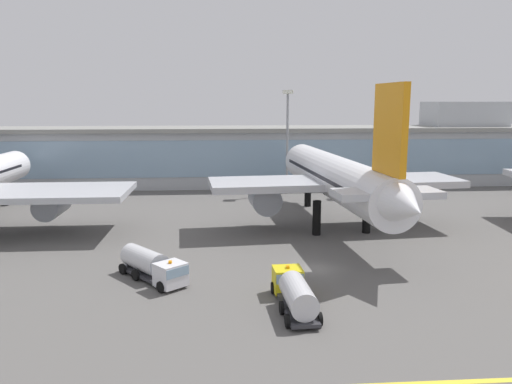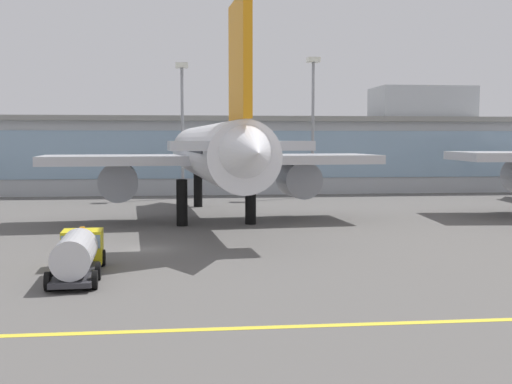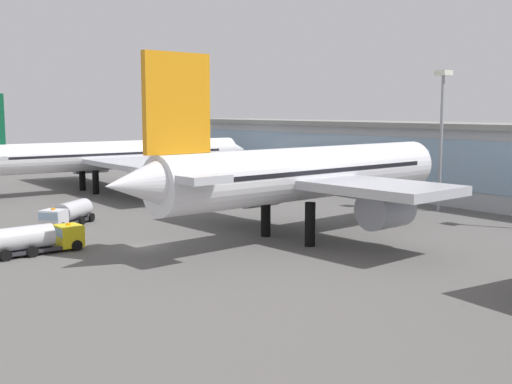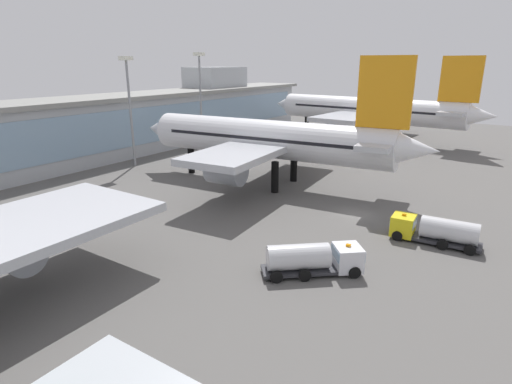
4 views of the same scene
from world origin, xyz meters
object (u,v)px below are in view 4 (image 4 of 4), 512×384
Objects in this scene: airliner_near_right at (268,140)px; fuel_tanker_truck at (316,258)px; apron_light_mast_centre at (129,94)px; baggage_tug_near at (432,229)px; airliner_far_right at (369,111)px; apron_light_mast_west at (200,86)px.

airliner_near_right is 5.73× the size of fuel_tanker_truck.
airliner_near_right is 2.50× the size of apron_light_mast_centre.
apron_light_mast_centre is at bearing -10.05° from baggage_tug_near.
fuel_tanker_truck is at bearing 125.40° from airliner_near_right.
baggage_tug_near is at bearing -96.89° from apron_light_mast_centre.
airliner_near_right is 0.88× the size of airliner_far_right.
airliner_near_right is at bearing -23.23° from baggage_tug_near.
baggage_tug_near is at bearing -115.62° from apron_light_mast_west.
airliner_near_right is 2.37× the size of apron_light_mast_west.
fuel_tanker_truck is at bearing 57.02° from baggage_tug_near.
airliner_far_right is at bearing -28.63° from apron_light_mast_centre.
baggage_tug_near is (-56.61, -26.23, -5.76)m from airliner_far_right.
baggage_tug_near is at bearing 155.25° from airliner_near_right.
apron_light_mast_west is at bearing 100.13° from fuel_tanker_truck.
apron_light_mast_west reaches higher than fuel_tanker_truck.
apron_light_mast_centre reaches higher than fuel_tanker_truck.
apron_light_mast_centre is at bearing 179.40° from apron_light_mast_west.
fuel_tanker_truck is at bearing -129.91° from apron_light_mast_west.
airliner_far_right reaches higher than airliner_near_right.
airliner_far_right is at bearing -68.30° from baggage_tug_near.
apron_light_mast_centre is (-50.13, 27.37, 5.87)m from airliner_far_right.
baggage_tug_near is 0.45× the size of apron_light_mast_west.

